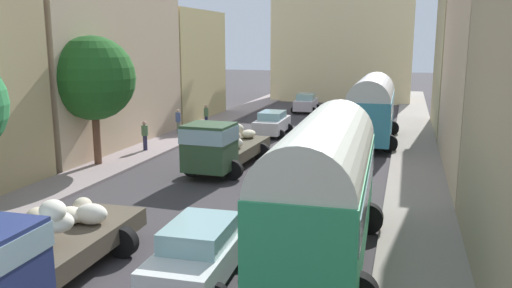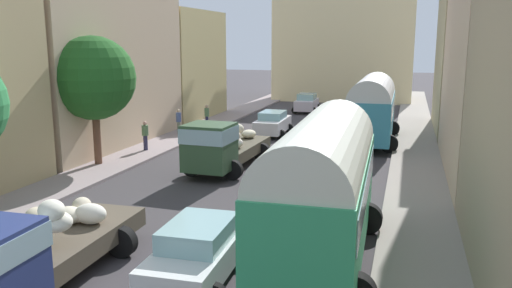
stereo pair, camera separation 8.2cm
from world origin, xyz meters
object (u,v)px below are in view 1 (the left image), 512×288
Objects in this scene: parked_bus_1 at (372,106)px; car_0 at (272,123)px; car_2 at (200,251)px; parked_bus_0 at (324,183)px; pedestrian_2 at (178,120)px; car_4 at (335,117)px; pedestrian_1 at (206,116)px; car_3 at (288,170)px; cargo_truck_1 at (222,145)px; pedestrian_0 at (145,135)px; cargo_truck_0 at (23,251)px; car_1 at (306,103)px.

parked_bus_1 reaches higher than car_0.
car_2 is at bearing -80.49° from car_0.
pedestrian_2 is at bearing 125.78° from parked_bus_0.
car_4 is 9.25m from pedestrian_1.
pedestrian_1 is at bearing 124.73° from car_3.
pedestrian_1 is at bearing 115.32° from cargo_truck_1.
pedestrian_1 reaches higher than pedestrian_0.
car_4 is at bearing 82.39° from cargo_truck_0.
pedestrian_2 is (-5.84, -13.64, 0.21)m from car_1.
parked_bus_0 is 2.08× the size of car_0.
cargo_truck_1 is at bearing -27.36° from pedestrian_0.
pedestrian_0 is at bearing 123.25° from car_2.
parked_bus_1 is 2.19× the size of car_4.
parked_bus_1 is 11.73m from car_3.
parked_bus_0 reaches higher than car_0.
car_0 is 1.08× the size of car_3.
car_3 reaches higher than car_2.
cargo_truck_1 reaches higher than car_3.
car_1 is 19.62m from pedestrian_0.
cargo_truck_1 reaches higher than cargo_truck_0.
parked_bus_0 is 23.54m from car_4.
car_2 is 2.43× the size of pedestrian_2.
car_3 is (-2.58, -11.35, -1.44)m from parked_bus_1.
pedestrian_2 is (-0.99, -2.45, -0.03)m from pedestrian_1.
parked_bus_1 is 6.64m from car_0.
parked_bus_1 is 23.24m from cargo_truck_0.
cargo_truck_1 is 4.19m from car_3.
pedestrian_0 is at bearing 152.64° from cargo_truck_1.
pedestrian_0 is at bearing 108.53° from cargo_truck_0.
cargo_truck_1 reaches higher than pedestrian_2.
car_2 is 16.26m from pedestrian_0.
cargo_truck_0 reaches higher than car_3.
car_0 is at bearing 99.51° from car_2.
car_3 is 0.96× the size of car_4.
car_2 is at bearing -56.75° from pedestrian_0.
car_0 is 11.56m from car_1.
car_0 is at bearing 90.99° from cargo_truck_1.
cargo_truck_0 is at bearing -149.19° from car_2.
pedestrian_1 is at bearing -154.55° from car_4.
car_2 is 1.14× the size of car_3.
pedestrian_1 reaches higher than pedestrian_2.
cargo_truck_0 is 1.68× the size of car_0.
car_1 is at bearing 73.89° from pedestrian_0.
pedestrian_0 reaches higher than car_1.
pedestrian_1 is (-8.35, -3.97, 0.32)m from car_4.
car_1 is (-6.41, 12.33, -1.43)m from parked_bus_1.
car_3 is at bearing -88.88° from car_4.
car_2 is at bearing -83.90° from car_1.
cargo_truck_0 reaches higher than car_4.
car_4 is at bearing -64.10° from car_1.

